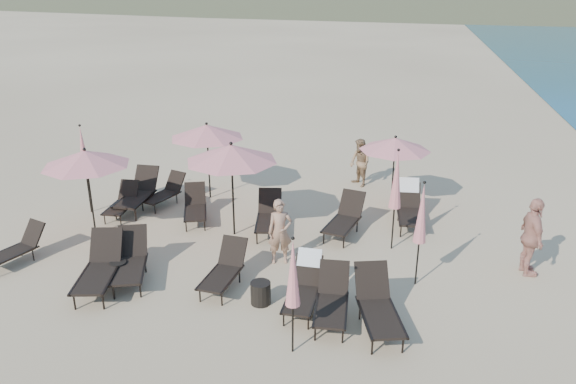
% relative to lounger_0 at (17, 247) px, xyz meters
% --- Properties ---
extents(ground, '(800.00, 800.00, 0.00)m').
position_rel_lounger_0_xyz_m(ground, '(6.10, -0.51, -0.39)').
color(ground, '#D6BA8C').
rests_on(ground, ground).
extents(lounger_0, '(1.01, 1.56, 0.84)m').
position_rel_lounger_0_xyz_m(lounger_0, '(0.00, 0.00, 0.00)').
color(lounger_0, black).
rests_on(lounger_0, ground).
extents(lounger_1, '(1.09, 1.96, 1.06)m').
position_rel_lounger_0_xyz_m(lounger_1, '(2.49, -0.65, 0.10)').
color(lounger_1, black).
rests_on(lounger_1, ground).
extents(lounger_2, '(0.74, 1.61, 0.90)m').
position_rel_lounger_0_xyz_m(lounger_2, '(5.10, -0.07, 0.03)').
color(lounger_2, black).
rests_on(lounger_2, ground).
extents(lounger_3, '(0.62, 1.61, 0.99)m').
position_rel_lounger_0_xyz_m(lounger_3, '(6.92, -0.46, 0.08)').
color(lounger_3, black).
rests_on(lounger_3, ground).
extents(lounger_4, '(0.72, 1.66, 0.93)m').
position_rel_lounger_0_xyz_m(lounger_4, '(7.53, -0.83, 0.04)').
color(lounger_4, black).
rests_on(lounger_4, ground).
extents(lounger_5, '(1.14, 1.89, 1.02)m').
position_rel_lounger_0_xyz_m(lounger_5, '(8.42, -0.93, 0.08)').
color(lounger_5, black).
rests_on(lounger_5, ground).
extents(lounger_6, '(0.63, 1.49, 0.84)m').
position_rel_lounger_0_xyz_m(lounger_6, '(1.10, 3.08, -0.00)').
color(lounger_6, black).
rests_on(lounger_6, ground).
extents(lounger_7, '(1.02, 1.60, 0.86)m').
position_rel_lounger_0_xyz_m(lounger_7, '(1.96, 4.05, 0.01)').
color(lounger_7, black).
rests_on(lounger_7, ground).
extents(lounger_8, '(1.07, 1.65, 0.89)m').
position_rel_lounger_0_xyz_m(lounger_8, '(3.24, 3.15, 0.02)').
color(lounger_8, black).
rests_on(lounger_8, ground).
extents(lounger_9, '(0.91, 1.75, 0.96)m').
position_rel_lounger_0_xyz_m(lounger_9, '(5.38, 2.87, 0.05)').
color(lounger_9, black).
rests_on(lounger_9, ground).
extents(lounger_10, '(1.02, 1.80, 0.97)m').
position_rel_lounger_0_xyz_m(lounger_10, '(7.35, 3.10, 0.06)').
color(lounger_10, black).
rests_on(lounger_10, ground).
extents(lounger_11, '(0.78, 1.80, 1.09)m').
position_rel_lounger_0_xyz_m(lounger_11, '(8.99, 4.11, 0.13)').
color(lounger_11, black).
rests_on(lounger_11, ground).
extents(lounger_12, '(1.20, 1.85, 1.00)m').
position_rel_lounger_0_xyz_m(lounger_12, '(2.97, -0.19, 0.07)').
color(lounger_12, black).
rests_on(lounger_12, ground).
extents(lounger_13, '(0.73, 1.86, 1.07)m').
position_rel_lounger_0_xyz_m(lounger_13, '(1.33, 3.62, 0.10)').
color(lounger_13, black).
rests_on(lounger_13, ground).
extents(umbrella_open_0, '(2.18, 2.18, 2.35)m').
position_rel_lounger_0_xyz_m(umbrella_open_0, '(0.96, 1.79, 1.68)').
color(umbrella_open_0, black).
rests_on(umbrella_open_0, ground).
extents(umbrella_open_1, '(2.33, 2.33, 2.51)m').
position_rel_lounger_0_xyz_m(umbrella_open_1, '(4.53, 2.50, 1.82)').
color(umbrella_open_1, black).
rests_on(umbrella_open_1, ground).
extents(umbrella_open_2, '(2.18, 2.18, 2.35)m').
position_rel_lounger_0_xyz_m(umbrella_open_2, '(3.07, 4.84, 1.68)').
color(umbrella_open_2, black).
rests_on(umbrella_open_2, ground).
extents(umbrella_open_3, '(2.01, 2.01, 2.17)m').
position_rel_lounger_0_xyz_m(umbrella_open_3, '(8.49, 5.17, 1.52)').
color(umbrella_open_3, black).
rests_on(umbrella_open_3, ground).
extents(umbrella_closed_0, '(0.27, 0.27, 2.29)m').
position_rel_lounger_0_xyz_m(umbrella_closed_0, '(6.98, -2.01, 1.20)').
color(umbrella_closed_0, black).
rests_on(umbrella_closed_0, ground).
extents(umbrella_closed_1, '(0.30, 0.30, 2.58)m').
position_rel_lounger_0_xyz_m(umbrella_closed_1, '(8.59, 2.49, 1.40)').
color(umbrella_closed_1, black).
rests_on(umbrella_closed_1, ground).
extents(umbrella_closed_2, '(0.30, 0.30, 2.57)m').
position_rel_lounger_0_xyz_m(umbrella_closed_2, '(0.09, 3.11, 1.40)').
color(umbrella_closed_2, black).
rests_on(umbrella_closed_2, ground).
extents(umbrella_closed_3, '(0.28, 0.28, 2.41)m').
position_rel_lounger_0_xyz_m(umbrella_closed_3, '(9.16, 0.86, 1.28)').
color(umbrella_closed_3, black).
rests_on(umbrella_closed_3, ground).
extents(side_table_0, '(0.37, 0.37, 0.43)m').
position_rel_lounger_0_xyz_m(side_table_0, '(2.70, -0.26, -0.18)').
color(side_table_0, black).
rests_on(side_table_0, ground).
extents(side_table_1, '(0.42, 0.42, 0.48)m').
position_rel_lounger_0_xyz_m(side_table_1, '(6.03, -0.57, -0.15)').
color(side_table_1, black).
rests_on(side_table_1, ground).
extents(beachgoer_a, '(0.66, 0.54, 1.57)m').
position_rel_lounger_0_xyz_m(beachgoer_a, '(6.04, 1.26, 0.39)').
color(beachgoer_a, '#A47559').
rests_on(beachgoer_a, ground).
extents(beachgoer_b, '(0.92, 0.94, 1.53)m').
position_rel_lounger_0_xyz_m(beachgoer_b, '(7.42, 6.81, 0.37)').
color(beachgoer_b, '#8E6B49').
rests_on(beachgoer_b, ground).
extents(beachgoer_c, '(0.61, 1.13, 1.83)m').
position_rel_lounger_0_xyz_m(beachgoer_c, '(11.63, 1.84, 0.52)').
color(beachgoer_c, tan).
rests_on(beachgoer_c, ground).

